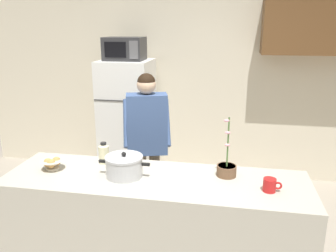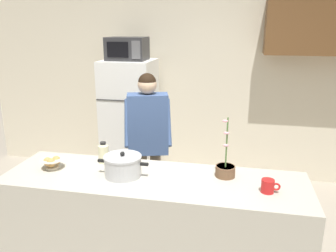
# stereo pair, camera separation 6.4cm
# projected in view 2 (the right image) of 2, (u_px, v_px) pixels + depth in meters

# --- Properties ---
(back_wall_unit) EXTENTS (6.00, 0.48, 2.60)m
(back_wall_unit) POSITION_uv_depth(u_px,v_px,m) (212.00, 74.00, 4.57)
(back_wall_unit) COLOR beige
(back_wall_unit) RESTS_ON ground
(kitchen_island) EXTENTS (2.32, 0.68, 0.92)m
(kitchen_island) POSITION_uv_depth(u_px,v_px,m) (154.00, 230.00, 2.75)
(kitchen_island) COLOR #BCB7A8
(kitchen_island) RESTS_ON ground
(refrigerator) EXTENTS (0.64, 0.68, 1.61)m
(refrigerator) POSITION_uv_depth(u_px,v_px,m) (130.00, 122.00, 4.54)
(refrigerator) COLOR white
(refrigerator) RESTS_ON ground
(microwave) EXTENTS (0.48, 0.37, 0.28)m
(microwave) POSITION_uv_depth(u_px,v_px,m) (127.00, 49.00, 4.25)
(microwave) COLOR #2D2D30
(microwave) RESTS_ON refrigerator
(person_near_pot) EXTENTS (0.56, 0.51, 1.59)m
(person_near_pot) POSITION_uv_depth(u_px,v_px,m) (148.00, 133.00, 3.50)
(person_near_pot) COLOR #726656
(person_near_pot) RESTS_ON ground
(cooking_pot) EXTENTS (0.40, 0.29, 0.20)m
(cooking_pot) POSITION_uv_depth(u_px,v_px,m) (123.00, 166.00, 2.63)
(cooking_pot) COLOR silver
(cooking_pot) RESTS_ON kitchen_island
(coffee_mug) EXTENTS (0.13, 0.09, 0.10)m
(coffee_mug) POSITION_uv_depth(u_px,v_px,m) (268.00, 186.00, 2.38)
(coffee_mug) COLOR red
(coffee_mug) RESTS_ON kitchen_island
(bread_bowl) EXTENTS (0.19, 0.19, 0.10)m
(bread_bowl) POSITION_uv_depth(u_px,v_px,m) (52.00, 163.00, 2.77)
(bread_bowl) COLOR beige
(bread_bowl) RESTS_ON kitchen_island
(bottle_near_edge) EXTENTS (0.09, 0.09, 0.18)m
(bottle_near_edge) POSITION_uv_depth(u_px,v_px,m) (103.00, 153.00, 2.88)
(bottle_near_edge) COLOR beige
(bottle_near_edge) RESTS_ON kitchen_island
(potted_orchid) EXTENTS (0.15, 0.15, 0.46)m
(potted_orchid) POSITION_uv_depth(u_px,v_px,m) (225.00, 169.00, 2.63)
(potted_orchid) COLOR brown
(potted_orchid) RESTS_ON kitchen_island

